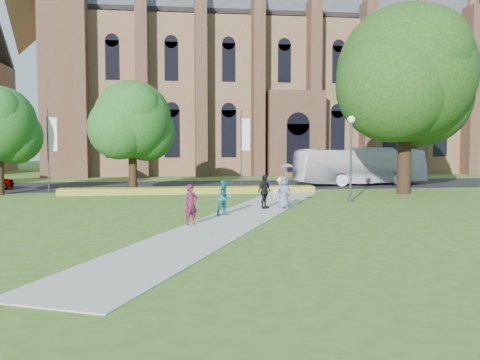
{
  "coord_description": "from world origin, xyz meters",
  "views": [
    {
      "loc": [
        -3.57,
        -24.66,
        3.71
      ],
      "look_at": [
        0.38,
        4.03,
        1.6
      ],
      "focal_mm": 40.0,
      "sensor_mm": 36.0,
      "label": 1
    }
  ],
  "objects": [
    {
      "name": "road",
      "position": [
        0.0,
        20.0,
        0.01
      ],
      "size": [
        160.0,
        10.0,
        0.02
      ],
      "primitive_type": "cube",
      "color": "black",
      "rests_on": "ground"
    },
    {
      "name": "flower_hedge",
      "position": [
        -2.0,
        13.2,
        0.23
      ],
      "size": [
        18.0,
        1.4,
        0.45
      ],
      "primitive_type": "cube",
      "color": "gold",
      "rests_on": "ground"
    },
    {
      "name": "pedestrian_0",
      "position": [
        -2.53,
        -1.32,
        0.93
      ],
      "size": [
        0.77,
        0.69,
        1.78
      ],
      "primitive_type": "imported",
      "rotation": [
        0.0,
        0.0,
        0.5
      ],
      "color": "#571431",
      "rests_on": "footpath"
    },
    {
      "name": "pedestrian_4",
      "position": [
        2.75,
        3.72,
        0.91
      ],
      "size": [
        0.87,
        0.59,
        1.74
      ],
      "primitive_type": "imported",
      "rotation": [
        0.0,
        0.0,
        0.04
      ],
      "color": "slate",
      "rests_on": "footpath"
    },
    {
      "name": "pedestrian_3",
      "position": [
        1.7,
        3.88,
        0.97
      ],
      "size": [
        1.09,
        1.09,
        1.86
      ],
      "primitive_type": "imported",
      "rotation": [
        0.0,
        0.0,
        0.78
      ],
      "color": "black",
      "rests_on": "footpath"
    },
    {
      "name": "footpath",
      "position": [
        0.0,
        1.0,
        0.02
      ],
      "size": [
        15.58,
        28.54,
        0.04
      ],
      "primitive_type": "cube",
      "rotation": [
        0.0,
        0.0,
        -0.44
      ],
      "color": "#B2B2A8",
      "rests_on": "ground"
    },
    {
      "name": "ground",
      "position": [
        0.0,
        0.0,
        0.0
      ],
      "size": [
        160.0,
        160.0,
        0.0
      ],
      "primitive_type": "plane",
      "color": "#3F5F1C",
      "rests_on": "ground"
    },
    {
      "name": "pedestrian_2",
      "position": [
        2.68,
        4.02,
        0.9
      ],
      "size": [
        1.27,
        1.04,
        1.71
      ],
      "primitive_type": "imported",
      "rotation": [
        0.0,
        0.0,
        0.43
      ],
      "color": "silver",
      "rests_on": "footpath"
    },
    {
      "name": "pedestrian_1",
      "position": [
        -0.75,
        1.46,
        0.91
      ],
      "size": [
        1.05,
        0.96,
        1.74
      ],
      "primitive_type": "imported",
      "rotation": [
        0.0,
        0.0,
        0.45
      ],
      "color": "#176774",
      "rests_on": "footpath"
    },
    {
      "name": "banner_pole_1",
      "position": [
        -11.89,
        15.2,
        3.39
      ],
      "size": [
        0.7,
        0.1,
        6.0
      ],
      "color": "#38383D",
      "rests_on": "ground"
    },
    {
      "name": "parasol",
      "position": [
        2.93,
        3.82,
        2.09
      ],
      "size": [
        0.8,
        0.8,
        0.61
      ],
      "primitive_type": "imported",
      "rotation": [
        0.0,
        0.0,
        -0.16
      ],
      "color": "#D395B2",
      "rests_on": "pedestrian_4"
    },
    {
      "name": "cathedral",
      "position": [
        10.0,
        39.73,
        12.98
      ],
      "size": [
        52.6,
        18.25,
        28.0
      ],
      "color": "brown",
      "rests_on": "ground"
    },
    {
      "name": "large_tree",
      "position": [
        13.0,
        11.0,
        8.37
      ],
      "size": [
        9.6,
        9.6,
        13.2
      ],
      "color": "#332114",
      "rests_on": "ground"
    },
    {
      "name": "street_tree_1",
      "position": [
        -6.0,
        14.5,
        5.22
      ],
      "size": [
        5.6,
        5.6,
        8.05
      ],
      "color": "#332114",
      "rests_on": "ground"
    },
    {
      "name": "streetlamp",
      "position": [
        7.5,
        6.5,
        3.3
      ],
      "size": [
        0.44,
        0.44,
        5.24
      ],
      "color": "#38383D",
      "rests_on": "ground"
    },
    {
      "name": "banner_pole_0",
      "position": [
        2.11,
        15.2,
        3.39
      ],
      "size": [
        0.7,
        0.1,
        6.0
      ],
      "color": "#38383D",
      "rests_on": "ground"
    },
    {
      "name": "tour_coach",
      "position": [
        12.61,
        18.62,
        1.6
      ],
      "size": [
        11.55,
        3.92,
        3.15
      ],
      "primitive_type": "imported",
      "rotation": [
        0.0,
        0.0,
        1.68
      ],
      "color": "silver",
      "rests_on": "road"
    }
  ]
}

